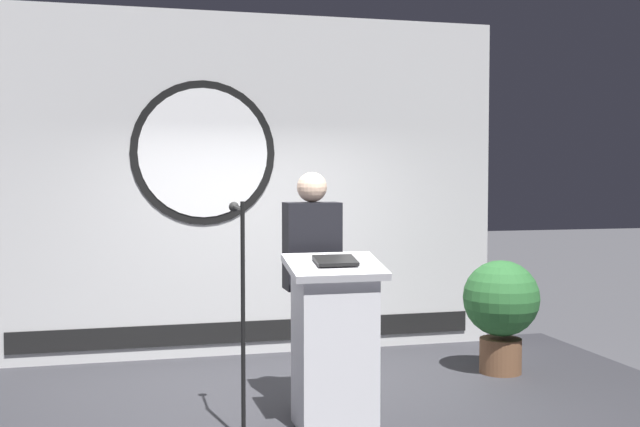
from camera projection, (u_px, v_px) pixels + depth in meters
name	position (u px, v px, depth m)	size (l,w,h in m)	color
banner_display	(248.00, 186.00, 7.39)	(4.91, 0.12, 3.23)	silver
podium	(335.00, 343.00, 5.26)	(0.64, 0.50, 1.17)	silver
speaker_person	(312.00, 287.00, 5.70)	(0.40, 0.26, 1.73)	black
microphone_stand	(242.00, 355.00, 5.01)	(0.24, 0.54, 1.54)	black
potted_plant	(501.00, 305.00, 6.70)	(0.66, 0.66, 0.98)	brown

